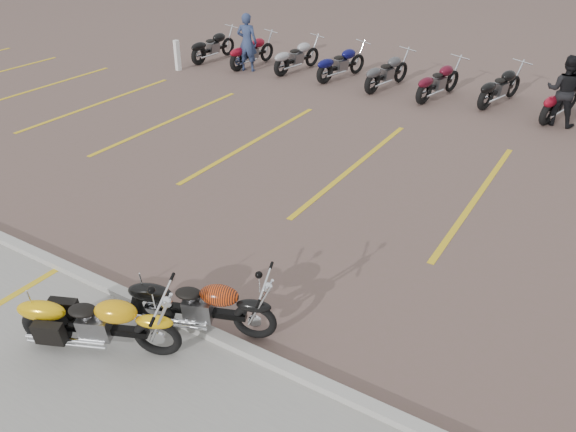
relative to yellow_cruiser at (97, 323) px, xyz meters
name	(u,v)px	position (x,y,z in m)	size (l,w,h in m)	color
ground	(250,252)	(0.31, 2.92, -0.44)	(100.00, 100.00, 0.00)	brown
curb	(168,315)	(0.31, 0.92, -0.38)	(60.00, 0.18, 0.12)	#ADAAA3
parking_stripes	(355,166)	(0.31, 6.92, -0.44)	(38.00, 5.50, 0.01)	gold
yellow_cruiser	(97,323)	(0.00, 0.00, 0.00)	(2.02, 0.99, 0.88)	black
flame_cruiser	(199,306)	(0.88, 0.97, -0.02)	(1.97, 0.84, 0.85)	black
person_a	(247,42)	(-6.17, 11.99, 0.50)	(0.69, 0.45, 1.88)	navy
person_b	(564,91)	(3.63, 12.04, 0.46)	(0.87, 0.68, 1.79)	black
bollard	(177,55)	(-8.19, 10.77, 0.06)	(0.15, 0.15, 1.00)	white
bg_bike_row	(413,74)	(-0.58, 12.63, 0.11)	(15.80, 2.08, 1.10)	black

